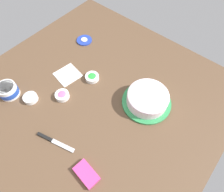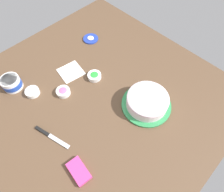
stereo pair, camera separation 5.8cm
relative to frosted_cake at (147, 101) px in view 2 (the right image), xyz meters
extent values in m
plane|color=brown|center=(-0.28, -0.18, -0.05)|extent=(1.54, 1.54, 0.00)
cylinder|color=#339351|center=(0.00, 0.00, -0.04)|extent=(0.30, 0.30, 0.01)
cylinder|color=pink|center=(0.00, 0.00, -0.01)|extent=(0.23, 0.23, 0.05)
cylinder|color=white|center=(0.00, 0.00, 0.00)|extent=(0.25, 0.25, 0.06)
ellipsoid|color=white|center=(0.00, 0.00, 0.04)|extent=(0.25, 0.25, 0.03)
cylinder|color=white|center=(-0.70, -0.50, -0.01)|extent=(0.12, 0.12, 0.08)
cylinder|color=#2347B2|center=(-0.70, -0.50, -0.01)|extent=(0.12, 0.12, 0.04)
cylinder|color=white|center=(-0.70, -0.50, 0.03)|extent=(0.10, 0.10, 0.01)
cylinder|color=#233DAD|center=(-0.69, 0.15, -0.04)|extent=(0.12, 0.12, 0.01)
ellipsoid|color=white|center=(-0.69, 0.15, -0.03)|extent=(0.05, 0.05, 0.01)
cube|color=silver|center=(-0.19, -0.52, -0.04)|extent=(0.14, 0.06, 0.00)
cube|color=black|center=(-0.30, -0.55, -0.04)|extent=(0.10, 0.04, 0.01)
cylinder|color=white|center=(-0.38, -0.08, -0.03)|extent=(0.09, 0.09, 0.03)
cylinder|color=green|center=(-0.38, -0.08, -0.03)|extent=(0.08, 0.08, 0.01)
ellipsoid|color=green|center=(-0.38, -0.08, -0.02)|extent=(0.06, 0.06, 0.02)
cylinder|color=white|center=(-0.57, -0.44, -0.03)|extent=(0.09, 0.09, 0.03)
cylinder|color=orange|center=(-0.57, -0.44, -0.03)|extent=(0.07, 0.07, 0.01)
ellipsoid|color=orange|center=(-0.57, -0.44, -0.03)|extent=(0.06, 0.06, 0.02)
cylinder|color=white|center=(-0.43, -0.30, -0.03)|extent=(0.09, 0.09, 0.03)
cylinder|color=pink|center=(-0.43, -0.30, -0.03)|extent=(0.07, 0.07, 0.01)
ellipsoid|color=pink|center=(-0.43, -0.30, -0.02)|extent=(0.06, 0.06, 0.02)
cube|color=#E53D8E|center=(0.01, -0.54, -0.03)|extent=(0.14, 0.09, 0.03)
cube|color=white|center=(-0.54, -0.16, -0.04)|extent=(0.17, 0.17, 0.01)
camera|label=1|loc=(0.24, -0.61, 1.00)|focal=31.37mm
camera|label=2|loc=(0.28, -0.57, 1.00)|focal=31.37mm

